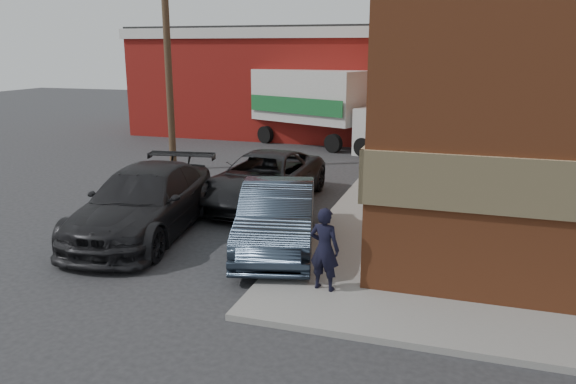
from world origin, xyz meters
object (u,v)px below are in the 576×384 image
Objects in this scene: warehouse at (295,81)px; sedan at (277,217)px; suv_b at (145,202)px; man at (324,249)px; utility_pole at (167,43)px; box_truck at (322,103)px; suv_a at (264,179)px.

sedan is at bearing -74.01° from warehouse.
suv_b is at bearing 165.00° from sedan.
warehouse is 10.17× the size of man.
utility_pole is at bearing 106.35° from suv_b.
utility_pole reaches higher than suv_b.
warehouse reaches higher than box_truck.
warehouse is 11.27m from utility_pole.
warehouse is 2.18× the size of box_truck.
box_truck is (-0.89, 10.24, 1.29)m from suv_a.
warehouse reaches higher than suv_a.
suv_a is at bearing -34.83° from utility_pole.
suv_b is 0.77× the size of box_truck.
utility_pole is at bearing 146.65° from suv_a.
man is at bearing -47.92° from utility_pole.
utility_pole reaches higher than man.
utility_pole reaches higher than suv_a.
man is (6.85, -20.25, -1.89)m from warehouse.
utility_pole is at bearing -99.92° from box_truck.
man is 5.58m from suv_b.
suv_a is (5.03, -3.50, -3.99)m from utility_pole.
man reaches higher than suv_a.
box_truck is (2.65, -4.26, -0.76)m from warehouse.
man is at bearing -30.11° from suv_b.
utility_pole is 8.36m from box_truck.
sedan is at bearing -42.11° from man.
sedan is 0.86× the size of suv_a.
sedan is 0.82× the size of suv_b.
utility_pole is 5.61× the size of man.
suv_b is (-1.84, -3.63, 0.08)m from suv_a.
box_truck reaches higher than man.
sedan is 3.51m from suv_b.
sedan is at bearing -57.91° from box_truck.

